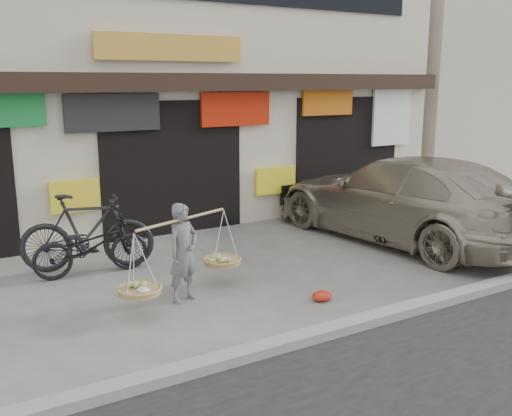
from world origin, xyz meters
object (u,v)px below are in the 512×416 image
street_vendor (184,257)px  suv (402,198)px  bike_0 (91,246)px  bike_1 (87,232)px

street_vendor → suv: size_ratio=0.35×
street_vendor → suv: suv is taller
bike_0 → bike_1: (0.02, 0.26, 0.17)m
bike_0 → bike_1: size_ratio=0.85×
bike_0 → street_vendor: bearing=-151.2°
bike_1 → suv: 5.96m
bike_0 → suv: bearing=-95.9°
bike_0 → suv: (5.84, -0.99, 0.35)m
street_vendor → bike_1: size_ratio=0.96×
street_vendor → bike_0: size_ratio=1.13×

